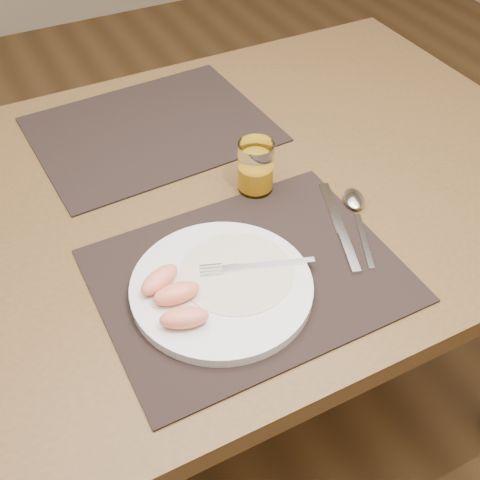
% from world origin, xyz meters
% --- Properties ---
extents(ground, '(5.00, 5.00, 0.00)m').
position_xyz_m(ground, '(0.00, 0.00, 0.00)').
color(ground, '#54381C').
rests_on(ground, ground).
extents(table, '(1.40, 0.90, 0.75)m').
position_xyz_m(table, '(0.00, 0.00, 0.67)').
color(table, brown).
rests_on(table, ground).
extents(placemat_near, '(0.45, 0.35, 0.00)m').
position_xyz_m(placemat_near, '(-0.02, -0.22, 0.75)').
color(placemat_near, black).
rests_on(placemat_near, table).
extents(placemat_far, '(0.47, 0.37, 0.00)m').
position_xyz_m(placemat_far, '(-0.01, 0.22, 0.75)').
color(placemat_far, black).
rests_on(placemat_far, table).
extents(plate, '(0.27, 0.27, 0.02)m').
position_xyz_m(plate, '(-0.07, -0.23, 0.76)').
color(plate, white).
rests_on(plate, placemat_near).
extents(plate_dressing, '(0.17, 0.17, 0.00)m').
position_xyz_m(plate_dressing, '(-0.04, -0.22, 0.77)').
color(plate_dressing, white).
rests_on(plate_dressing, plate).
extents(fork, '(0.17, 0.07, 0.00)m').
position_xyz_m(fork, '(-0.02, -0.22, 0.77)').
color(fork, silver).
rests_on(fork, plate).
extents(knife, '(0.09, 0.21, 0.01)m').
position_xyz_m(knife, '(0.16, -0.21, 0.76)').
color(knife, silver).
rests_on(knife, placemat_near).
extents(spoon, '(0.10, 0.18, 0.01)m').
position_xyz_m(spoon, '(0.21, -0.16, 0.76)').
color(spoon, silver).
rests_on(spoon, placemat_near).
extents(juice_glass, '(0.06, 0.06, 0.09)m').
position_xyz_m(juice_glass, '(0.09, -0.04, 0.80)').
color(juice_glass, white).
rests_on(juice_glass, placemat_near).
extents(grapefruit_wedges, '(0.08, 0.14, 0.03)m').
position_xyz_m(grapefruit_wedges, '(-0.15, -0.23, 0.78)').
color(grapefruit_wedges, '#FF8C68').
rests_on(grapefruit_wedges, plate).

